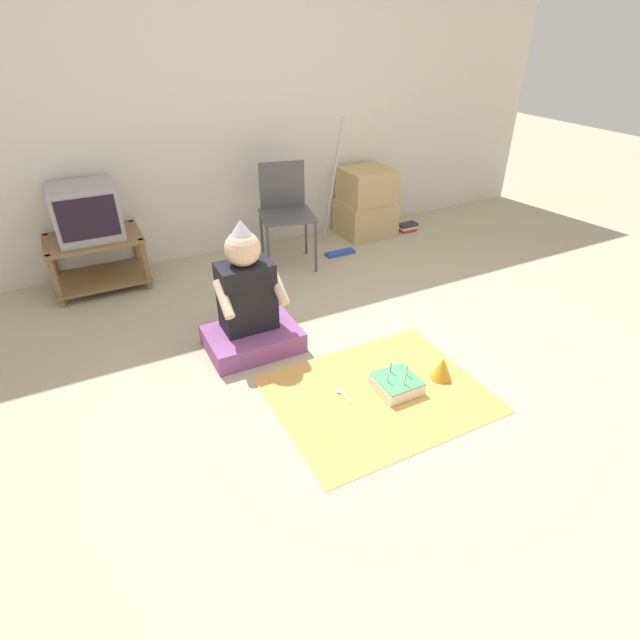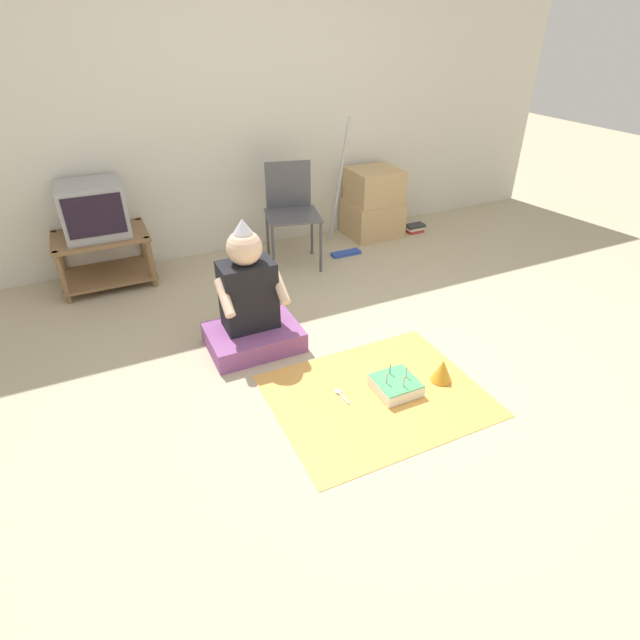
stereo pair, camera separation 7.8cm
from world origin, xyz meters
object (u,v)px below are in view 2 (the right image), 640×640
folding_chair (291,206)px  party_hat_blue (442,370)px  person_seated (250,307)px  tv (93,209)px  cardboard_box_stack (373,204)px  dust_mop (342,215)px  book_pile (414,228)px  birthday_cake (396,385)px

folding_chair → party_hat_blue: size_ratio=5.93×
folding_chair → person_seated: 1.38m
tv → person_seated: person_seated is taller
cardboard_box_stack → dust_mop: dust_mop is taller
cardboard_box_stack → book_pile: 0.53m
book_pile → birthday_cake: birthday_cake is taller
folding_chair → dust_mop: 0.52m
cardboard_box_stack → party_hat_blue: size_ratio=4.52×
dust_mop → birthday_cake: size_ratio=4.95×
cardboard_box_stack → tv: bearing=179.7°
cardboard_box_stack → party_hat_blue: bearing=-110.2°
tv → birthday_cake: tv is taller
birthday_cake → party_hat_blue: size_ratio=1.70×
birthday_cake → person_seated: bearing=125.8°
cardboard_box_stack → birthday_cake: (-1.13, -2.21, -0.27)m
cardboard_box_stack → folding_chair: bearing=-166.0°
folding_chair → dust_mop: size_ratio=0.71×
party_hat_blue → book_pile: bearing=59.3°
person_seated → party_hat_blue: bearing=-43.8°
book_pile → party_hat_blue: (-1.26, -2.12, 0.04)m
cardboard_box_stack → person_seated: bearing=-141.6°
tv → cardboard_box_stack: tv is taller
folding_chair → dust_mop: (0.50, -0.00, -0.15)m
dust_mop → birthday_cake: dust_mop is taller
person_seated → dust_mop: bearing=41.8°
cardboard_box_stack → dust_mop: (-0.48, -0.25, 0.04)m
dust_mop → person_seated: dust_mop is taller
tv → folding_chair: (1.55, -0.26, -0.12)m
tv → book_pile: bearing=-2.9°
tv → person_seated: (0.78, -1.39, -0.34)m
book_pile → birthday_cake: 2.60m
folding_chair → party_hat_blue: folding_chair is taller
folding_chair → person_seated: size_ratio=0.97×
cardboard_box_stack → person_seated: (-1.74, -1.38, -0.02)m
dust_mop → book_pile: 0.97m
birthday_cake → cardboard_box_stack: bearing=62.9°
birthday_cake → tv: bearing=121.9°
folding_chair → book_pile: size_ratio=4.46×
book_pile → person_seated: size_ratio=0.22×
party_hat_blue → folding_chair: bearing=94.2°
dust_mop → party_hat_blue: 2.05m
cardboard_box_stack → person_seated: person_seated is taller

